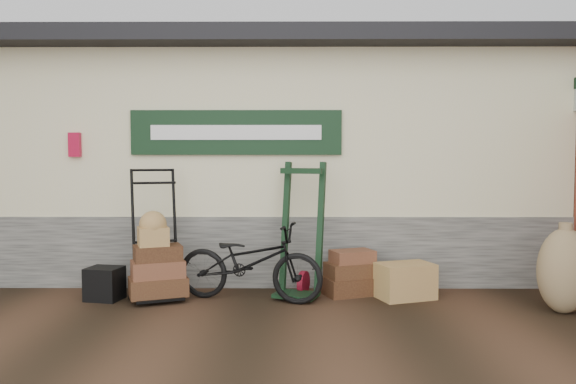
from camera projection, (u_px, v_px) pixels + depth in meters
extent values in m
plane|color=black|center=(256.00, 309.00, 6.07)|extent=(80.00, 80.00, 0.00)
cube|color=#4C4C47|center=(267.00, 234.00, 8.79)|extent=(14.00, 3.54, 0.90)
cube|color=beige|center=(267.00, 138.00, 8.70)|extent=(14.00, 3.50, 2.10)
cube|color=black|center=(266.00, 61.00, 8.48)|extent=(14.40, 4.10, 0.20)
cube|color=black|center=(236.00, 133.00, 6.92)|extent=(2.60, 0.06, 0.55)
cube|color=white|center=(236.00, 132.00, 6.89)|extent=(2.10, 0.01, 0.18)
cube|color=#AB0C2D|center=(75.00, 145.00, 6.94)|extent=(0.14, 0.10, 0.30)
cube|color=#93643B|center=(405.00, 281.00, 6.53)|extent=(0.73, 0.59, 0.41)
cube|color=black|center=(105.00, 284.00, 6.46)|extent=(0.44, 0.39, 0.38)
imported|color=black|center=(250.00, 258.00, 6.40)|extent=(1.00, 1.81, 1.00)
ellipsoid|color=olive|center=(564.00, 271.00, 5.89)|extent=(0.59, 0.51, 0.90)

